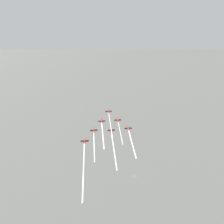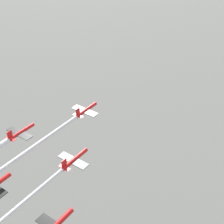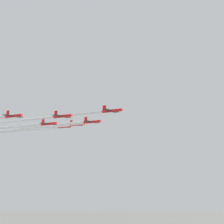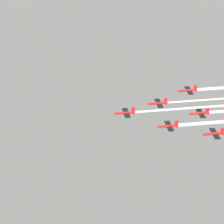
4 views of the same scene
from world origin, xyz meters
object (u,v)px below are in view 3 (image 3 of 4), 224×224
Objects in this scene: jet_1 at (92,122)px; jet_2 at (62,116)px; jet_3 at (76,124)px; jet_0 at (112,111)px; jet_5 at (13,116)px; jet_6 at (64,127)px; jet_4 at (49,124)px.

jet_2 reaches higher than jet_1.
jet_3 is (-30.36, -2.35, 0.68)m from jet_2.
jet_3 is at bearing -120.47° from jet_0.
jet_5 is (3.26, -34.68, -1.65)m from jet_0.
jet_1 is at bearing -180.00° from jet_2.
jet_2 is at bearing 0.00° from jet_1.
jet_1 is at bearing 59.53° from jet_6.
jet_6 reaches higher than jet_3.
jet_5 is (31.99, -14.99, -0.49)m from jet_3.
jet_0 is at bearing 59.53° from jet_1.
jet_3 is 1.00× the size of jet_5.
jet_1 reaches higher than jet_4.
jet_2 is 1.00× the size of jet_3.
jet_2 is at bearing -59.53° from jet_0.
jet_4 is 17.69m from jet_5.
jet_5 is (15.99, -7.49, 0.99)m from jet_4.
jet_3 is at bearing -120.47° from jet_1.
jet_1 is 1.00× the size of jet_2.
jet_1 is (-14.37, -9.85, -1.93)m from jet_0.
jet_6 is at bearing -120.47° from jet_1.
jet_0 reaches higher than jet_1.
jet_5 is at bearing 18.78° from jet_6.
jet_4 is at bearing -59.53° from jet_1.
jet_1 is 30.45m from jet_5.
jet_6 reaches higher than jet_2.
jet_6 is (-14.37, -9.85, 0.73)m from jet_3.
jet_2 is at bearing 40.36° from jet_6.
jet_0 is 17.51m from jet_2.
jet_0 is 1.00× the size of jet_1.
jet_3 is 35.33m from jet_5.
jet_3 reaches higher than jet_5.
jet_1 is 1.00× the size of jet_3.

